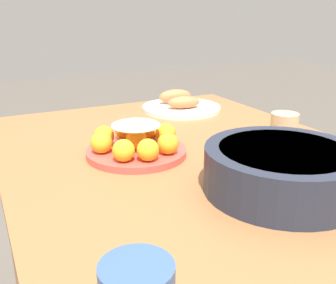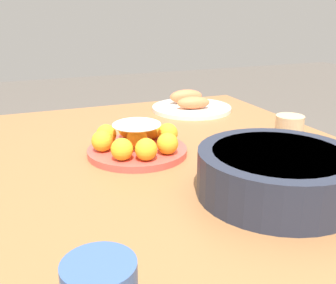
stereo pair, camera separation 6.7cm
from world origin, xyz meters
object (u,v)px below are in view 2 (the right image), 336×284
(cake_plate, at_px, (137,142))
(serving_bowl, at_px, (277,172))
(dining_table, at_px, (199,205))
(seafood_platter, at_px, (191,105))
(cup_far, at_px, (288,132))

(cake_plate, distance_m, serving_bowl, 0.35)
(cake_plate, height_order, serving_bowl, serving_bowl)
(dining_table, xyz_separation_m, cake_plate, (-0.10, -0.12, 0.14))
(cake_plate, distance_m, seafood_platter, 0.46)
(cup_far, bearing_deg, seafood_platter, -172.61)
(serving_bowl, relative_size, seafood_platter, 1.10)
(serving_bowl, height_order, cup_far, serving_bowl)
(serving_bowl, bearing_deg, seafood_platter, 168.70)
(dining_table, bearing_deg, seafood_platter, 157.34)
(cake_plate, relative_size, seafood_platter, 0.88)
(cake_plate, xyz_separation_m, serving_bowl, (0.31, 0.18, 0.02))
(serving_bowl, distance_m, cup_far, 0.28)
(serving_bowl, bearing_deg, dining_table, -164.39)
(seafood_platter, bearing_deg, serving_bowl, -11.30)
(serving_bowl, bearing_deg, cake_plate, -150.31)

